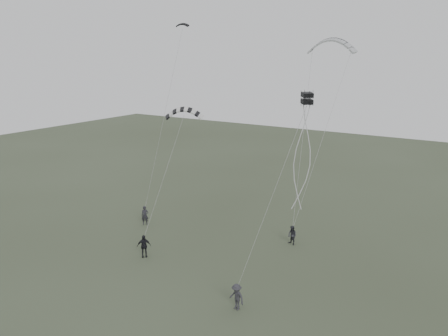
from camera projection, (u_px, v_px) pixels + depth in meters
The scene contains 9 objects.
ground at pixel (176, 267), 35.36m from camera, with size 140.00×140.00×0.00m, color #373F2B.
flyer_left at pixel (145, 215), 44.07m from camera, with size 0.70×0.46×1.93m, color black.
flyer_right at pixel (292, 235), 39.37m from camera, with size 0.86×0.67×1.77m, color #27272D.
flyer_center at pixel (144, 246), 36.94m from camera, with size 1.16×0.48×1.97m, color black.
flyer_far at pixel (237, 297), 29.26m from camera, with size 1.20×0.69×1.85m, color #2A2A2F.
kite_dark_small at pixel (182, 24), 42.88m from camera, with size 1.29×0.39×0.46m, color black, non-canonical shape.
kite_pale_large at pixel (332, 40), 40.50m from camera, with size 4.57×1.03×1.83m, color #A1A4A6, non-canonical shape.
kite_striped at pixel (184, 109), 39.06m from camera, with size 3.35×0.84×1.29m, color black, non-canonical shape.
kite_box at pixel (307, 98), 28.49m from camera, with size 0.68×0.68×0.73m, color black, non-canonical shape.
Camera 1 is at (20.45, -25.21, 16.63)m, focal length 35.00 mm.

